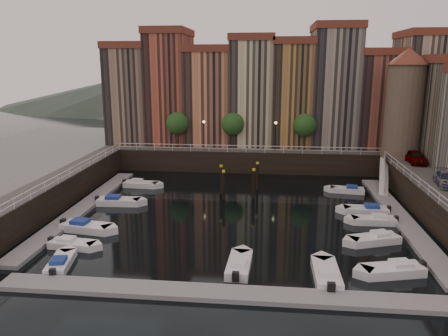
# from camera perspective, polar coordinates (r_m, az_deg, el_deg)

# --- Properties ---
(ground) EXTENTS (200.00, 200.00, 0.00)m
(ground) POSITION_cam_1_polar(r_m,az_deg,el_deg) (45.57, 1.70, -5.67)
(ground) COLOR black
(ground) RESTS_ON ground
(quay_far) EXTENTS (80.00, 20.00, 3.00)m
(quay_far) POSITION_cam_1_polar(r_m,az_deg,el_deg) (70.30, 3.32, 2.46)
(quay_far) COLOR black
(quay_far) RESTS_ON ground
(dock_left) EXTENTS (2.00, 28.00, 0.35)m
(dock_left) POSITION_cam_1_polar(r_m,az_deg,el_deg) (48.49, -17.92, -4.93)
(dock_left) COLOR gray
(dock_left) RESTS_ON ground
(dock_right) EXTENTS (2.00, 28.00, 0.35)m
(dock_right) POSITION_cam_1_polar(r_m,az_deg,el_deg) (46.33, 22.13, -6.15)
(dock_right) COLOR gray
(dock_right) RESTS_ON ground
(dock_near) EXTENTS (30.00, 2.00, 0.35)m
(dock_near) POSITION_cam_1_polar(r_m,az_deg,el_deg) (30.02, -0.86, -16.03)
(dock_near) COLOR gray
(dock_near) RESTS_ON ground
(mountains) EXTENTS (145.00, 100.00, 18.00)m
(mountains) POSITION_cam_1_polar(r_m,az_deg,el_deg) (153.09, 5.56, 10.84)
(mountains) COLOR #2D382D
(mountains) RESTS_ON ground
(far_terrace) EXTENTS (48.70, 10.30, 17.50)m
(far_terrace) POSITION_cam_1_polar(r_m,az_deg,el_deg) (66.54, 6.22, 9.99)
(far_terrace) COLOR #90745C
(far_terrace) RESTS_ON quay_far
(corner_tower) EXTENTS (5.20, 5.20, 13.80)m
(corner_tower) POSITION_cam_1_polar(r_m,az_deg,el_deg) (60.03, 22.50, 7.95)
(corner_tower) COLOR #6B5B4C
(corner_tower) RESTS_ON quay_right
(promenade_trees) EXTENTS (21.20, 3.20, 5.20)m
(promenade_trees) POSITION_cam_1_polar(r_m,az_deg,el_deg) (61.86, 1.79, 5.73)
(promenade_trees) COLOR black
(promenade_trees) RESTS_ON quay_far
(street_lamps) EXTENTS (10.36, 0.36, 4.18)m
(street_lamps) POSITION_cam_1_polar(r_m,az_deg,el_deg) (60.95, 2.03, 4.95)
(street_lamps) COLOR black
(street_lamps) RESTS_ON quay_far
(railings) EXTENTS (36.08, 34.04, 0.52)m
(railings) POSITION_cam_1_polar(r_m,az_deg,el_deg) (49.20, 2.16, 0.37)
(railings) COLOR white
(railings) RESTS_ON ground
(gangway) EXTENTS (2.78, 8.32, 3.73)m
(gangway) POSITION_cam_1_polar(r_m,az_deg,el_deg) (56.26, 20.17, -0.74)
(gangway) COLOR white
(gangway) RESTS_ON ground
(mooring_pilings) EXTENTS (4.50, 4.84, 3.78)m
(mooring_pilings) POSITION_cam_1_polar(r_m,az_deg,el_deg) (50.46, 1.99, -1.80)
(mooring_pilings) COLOR black
(mooring_pilings) RESTS_ON ground
(boat_left_0) EXTENTS (4.19, 1.88, 0.95)m
(boat_left_0) POSITION_cam_1_polar(r_m,az_deg,el_deg) (39.00, -19.28, -9.36)
(boat_left_0) COLOR white
(boat_left_0) RESTS_ON ground
(boat_left_1) EXTENTS (5.03, 2.45, 1.13)m
(boat_left_1) POSITION_cam_1_polar(r_m,az_deg,el_deg) (42.26, -17.67, -7.35)
(boat_left_1) COLOR white
(boat_left_1) RESTS_ON ground
(boat_left_2) EXTENTS (4.88, 2.01, 1.11)m
(boat_left_2) POSITION_cam_1_polar(r_m,az_deg,el_deg) (48.91, -13.72, -4.25)
(boat_left_2) COLOR white
(boat_left_2) RESTS_ON ground
(boat_left_4) EXTENTS (4.53, 1.91, 1.03)m
(boat_left_4) POSITION_cam_1_polar(r_m,az_deg,el_deg) (55.24, -10.89, -2.08)
(boat_left_4) COLOR white
(boat_left_4) RESTS_ON ground
(boat_right_0) EXTENTS (4.86, 2.77, 1.09)m
(boat_right_0) POSITION_cam_1_polar(r_m,az_deg,el_deg) (34.81, 21.34, -12.30)
(boat_right_0) COLOR white
(boat_right_0) RESTS_ON ground
(boat_right_1) EXTENTS (4.70, 3.06, 1.06)m
(boat_right_1) POSITION_cam_1_polar(r_m,az_deg,el_deg) (39.91, 19.15, -8.76)
(boat_right_1) COLOR white
(boat_right_1) RESTS_ON ground
(boat_right_2) EXTENTS (4.32, 1.64, 0.99)m
(boat_right_2) POSITION_cam_1_polar(r_m,az_deg,el_deg) (44.48, 19.08, -6.47)
(boat_right_2) COLOR white
(boat_right_2) RESTS_ON ground
(boat_right_3) EXTENTS (4.66, 1.78, 1.07)m
(boat_right_3) POSITION_cam_1_polar(r_m,az_deg,el_deg) (47.11, 18.15, -5.25)
(boat_right_3) COLOR white
(boat_right_3) RESTS_ON ground
(boat_right_4) EXTENTS (4.25, 2.01, 0.96)m
(boat_right_4) POSITION_cam_1_polar(r_m,az_deg,el_deg) (53.96, 15.90, -2.76)
(boat_right_4) COLOR white
(boat_right_4) RESTS_ON ground
(boat_near_0) EXTENTS (2.17, 4.21, 0.94)m
(boat_near_0) POSITION_cam_1_polar(r_m,az_deg,el_deg) (35.87, -20.58, -11.52)
(boat_near_0) COLOR white
(boat_near_0) RESTS_ON ground
(boat_near_2) EXTENTS (1.85, 4.64, 1.06)m
(boat_near_2) POSITION_cam_1_polar(r_m,az_deg,el_deg) (33.25, 1.98, -12.58)
(boat_near_2) COLOR white
(boat_near_2) RESTS_ON ground
(boat_near_3) EXTENTS (1.81, 4.90, 1.13)m
(boat_near_3) POSITION_cam_1_polar(r_m,az_deg,el_deg) (32.73, 13.24, -13.36)
(boat_near_3) COLOR white
(boat_near_3) RESTS_ON ground
(car_a) EXTENTS (1.83, 4.49, 1.53)m
(car_a) POSITION_cam_1_polar(r_m,az_deg,el_deg) (57.98, 23.72, 1.22)
(car_a) COLOR gray
(car_a) RESTS_ON quay_right
(car_c) EXTENTS (2.59, 4.86, 1.34)m
(car_c) POSITION_cam_1_polar(r_m,az_deg,el_deg) (48.78, 27.04, -1.39)
(car_c) COLOR gray
(car_c) RESTS_ON quay_right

